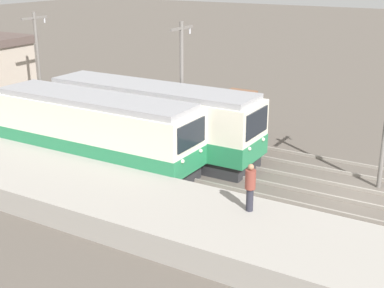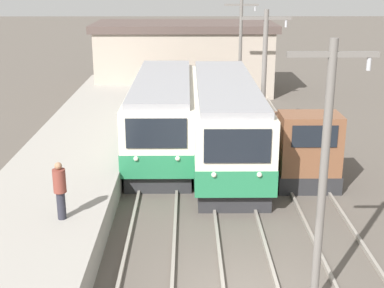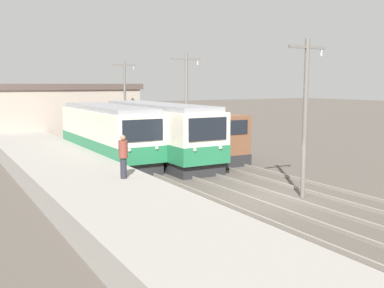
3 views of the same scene
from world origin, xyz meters
TOP-DOWN VIEW (x-y plane):
  - ground_plane at (0.00, 0.00)m, footprint 200.00×200.00m
  - platform_left at (-6.25, 0.00)m, footprint 4.50×54.00m
  - track_left at (-2.60, 0.00)m, footprint 1.54×60.00m
  - track_center at (0.20, 0.00)m, footprint 1.54×60.00m
  - track_right at (3.20, 0.00)m, footprint 1.54×60.00m
  - commuter_train_left at (-2.60, 11.97)m, footprint 2.84×10.91m
  - commuter_train_center at (0.20, 10.59)m, footprint 2.84×11.75m
  - shunting_locomotive at (3.20, 8.71)m, footprint 2.40×4.87m
  - catenary_mast_mid at (1.71, 9.69)m, footprint 2.00×0.20m
  - catenary_mast_far at (1.71, 19.92)m, footprint 2.00×0.20m
  - person_on_platform at (-5.24, 2.58)m, footprint 0.38×0.38m

SIDE VIEW (x-z plane):
  - ground_plane at x=0.00m, z-range 0.00..0.00m
  - track_left at x=-2.60m, z-range 0.00..0.14m
  - track_center at x=0.20m, z-range 0.00..0.14m
  - track_right at x=3.20m, z-range 0.00..0.14m
  - platform_left at x=-6.25m, z-range 0.00..0.99m
  - shunting_locomotive at x=3.20m, z-range -0.29..2.71m
  - commuter_train_left at x=-2.60m, z-range -0.12..3.41m
  - commuter_train_center at x=0.20m, z-range -0.13..3.52m
  - person_on_platform at x=-5.24m, z-range 1.07..2.87m
  - catenary_mast_mid at x=1.71m, z-range 0.32..7.01m
  - catenary_mast_far at x=1.71m, z-range 0.32..7.01m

